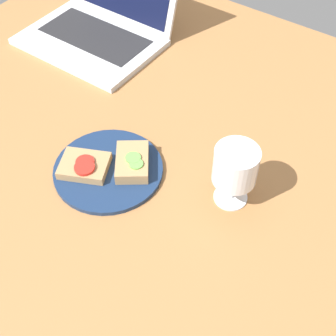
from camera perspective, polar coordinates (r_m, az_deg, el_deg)
The scene contains 6 objects.
wooden_table at distance 99.75cm, azimuth -5.44°, elevation -0.06°, with size 140.00×140.00×3.00cm, color #9E6B3D.
plate at distance 97.22cm, azimuth -7.28°, elevation -0.21°, with size 22.60×22.60×1.02cm, color navy.
sandwich_with_tomato at distance 96.58cm, azimuth -10.16°, elevation 0.29°, with size 11.99×11.03×2.51cm.
sandwich_with_cucumber at distance 95.42cm, azimuth -4.54°, elevation 0.57°, with size 11.13×11.83×2.95cm.
wine_glass at distance 86.45cm, azimuth 8.20°, elevation -0.00°, with size 8.40×8.40×13.27cm.
laptop at distance 133.09cm, azimuth -8.29°, elevation 17.10°, with size 35.97×31.42×21.20cm.
Camera 1 is at (45.17, -47.56, 76.65)cm, focal length 50.00 mm.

